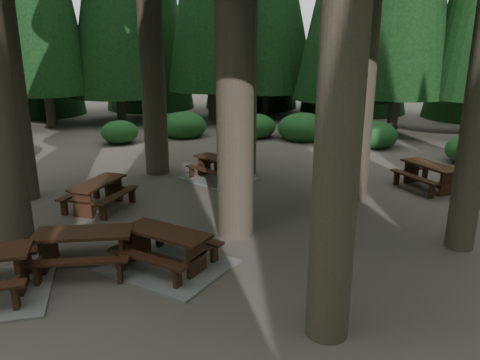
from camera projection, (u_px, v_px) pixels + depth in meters
The scene contains 7 objects.
ground at pixel (203, 230), 11.33m from camera, with size 80.00×80.00×0.00m, color #595248.
picnic_table_a at pixel (168, 255), 9.42m from camera, with size 2.36×1.97×0.78m.
picnic_table_b at pixel (98, 191), 12.61m from camera, with size 1.74×2.01×0.77m.
picnic_table_c at pixel (218, 172), 15.35m from camera, with size 2.52×2.25×0.73m.
picnic_table_d at pixel (429, 173), 14.31m from camera, with size 2.30×2.23×0.78m.
picnic_table_e at pixel (84, 244), 9.26m from camera, with size 2.40×2.32×0.81m.
shrub_ring at pixel (243, 210), 11.51m from camera, with size 23.86×24.64×1.49m.
Camera 1 is at (5.92, -8.71, 4.44)m, focal length 35.00 mm.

